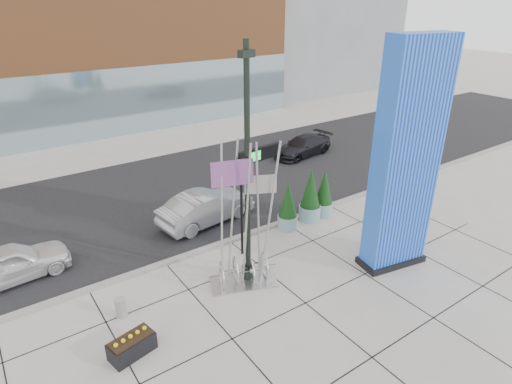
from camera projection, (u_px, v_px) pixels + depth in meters
ground at (265, 298)px, 15.08m from camera, size 160.00×160.00×0.00m
street_asphalt at (154, 198)px, 22.55m from camera, size 80.00×12.00×0.02m
curb_edge at (210, 247)px, 18.05m from camera, size 80.00×0.30×0.12m
tower_podium at (74, 56)px, 33.48m from camera, size 34.00×10.00×11.00m
tower_glass_front at (98, 105)px, 31.14m from camera, size 34.00×0.60×5.00m
building_grey_parking at (286, 3)px, 48.72m from camera, size 20.00×18.00×18.00m
blue_pylon at (405, 164)px, 15.43m from camera, size 2.77×1.62×8.68m
lamp_post at (248, 194)px, 14.72m from camera, size 0.57×0.47×8.58m
public_art_sculpture at (244, 249)px, 15.35m from camera, size 2.70×2.00×5.53m
concrete_bollard at (121, 307)px, 14.12m from camera, size 0.36×0.36×0.70m
overhead_street_sign at (257, 164)px, 16.55m from camera, size 2.09×0.39×4.41m
round_planter_east at (324, 194)px, 20.46m from camera, size 0.94×0.94×2.34m
round_planter_mid at (310, 196)px, 19.97m from camera, size 1.02×1.02×2.56m
round_planter_west at (288, 207)px, 19.24m from camera, size 0.92×0.92×2.29m
box_planter_north at (132, 345)px, 12.61m from camera, size 1.44×0.93×0.73m
car_white_west at (10, 264)px, 15.80m from camera, size 4.26×1.98×1.41m
car_silver_mid at (206, 208)px, 19.88m from camera, size 4.86×2.31×1.54m
car_dark_east at (303, 146)px, 28.43m from camera, size 4.63×2.39×1.28m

